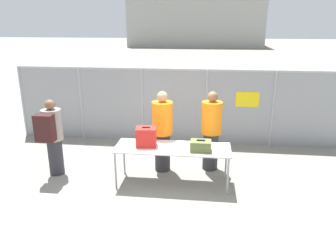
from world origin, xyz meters
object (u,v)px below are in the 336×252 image
suitcase_olive (201,146)px  security_worker_far (211,130)px  utility_trailer (198,109)px  security_worker_near (162,131)px  traveler_hooded (52,135)px  suitcase_red (146,137)px  inspection_table (173,150)px

suitcase_olive → security_worker_far: size_ratio=0.23×
utility_trailer → security_worker_near: bearing=-99.9°
traveler_hooded → utility_trailer: traveler_hooded is taller
suitcase_red → security_worker_far: bearing=31.4°
suitcase_olive → security_worker_far: (0.21, 0.92, 0.02)m
inspection_table → suitcase_red: 0.59m
suitcase_red → security_worker_far: 1.53m
traveler_hooded → security_worker_near: (2.29, 0.53, 0.01)m
traveler_hooded → security_worker_near: size_ratio=0.93×
suitcase_red → traveler_hooded: traveler_hooded is taller
suitcase_olive → utility_trailer: size_ratio=0.12×
suitcase_olive → security_worker_far: security_worker_far is taller
traveler_hooded → security_worker_near: security_worker_near is taller
security_worker_far → suitcase_olive: bearing=59.2°
inspection_table → security_worker_far: bearing=46.4°
suitcase_red → inspection_table: bearing=-1.4°
inspection_table → utility_trailer: size_ratio=0.67×
suitcase_olive → traveler_hooded: (-3.14, 0.21, 0.02)m
inspection_table → suitcase_red: (-0.53, 0.01, 0.24)m
inspection_table → security_worker_far: size_ratio=1.30×
security_worker_near → utility_trailer: bearing=-87.2°
security_worker_near → suitcase_olive: bearing=151.8°
security_worker_near → security_worker_far: size_ratio=1.01×
suitcase_red → security_worker_near: (0.25, 0.61, -0.06)m
suitcase_olive → traveler_hooded: 3.15m
utility_trailer → suitcase_olive: bearing=-87.8°
suitcase_red → utility_trailer: bearing=78.4°
suitcase_red → utility_trailer: size_ratio=0.12×
traveler_hooded → security_worker_far: size_ratio=0.93×
suitcase_red → suitcase_olive: bearing=-6.6°
security_worker_far → utility_trailer: (-0.39, 3.69, -0.49)m
suitcase_olive → utility_trailer: bearing=92.2°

